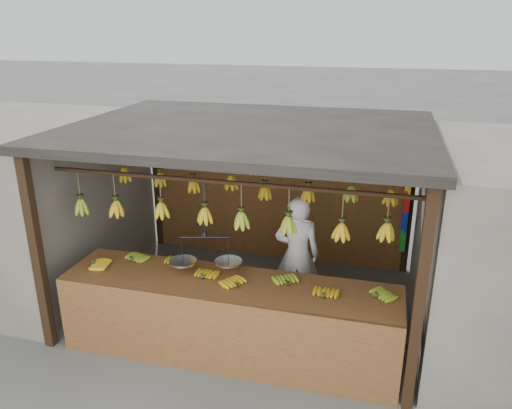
# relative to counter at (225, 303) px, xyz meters

# --- Properties ---
(ground) EXTENTS (80.00, 80.00, 0.00)m
(ground) POSITION_rel_counter_xyz_m (-0.06, 1.23, -0.71)
(ground) COLOR #5B5B57
(stall) EXTENTS (4.30, 3.30, 2.40)m
(stall) POSITION_rel_counter_xyz_m (-0.06, 1.56, 1.26)
(stall) COLOR black
(stall) RESTS_ON ground
(neighbor_left) EXTENTS (3.00, 3.00, 2.30)m
(neighbor_left) POSITION_rel_counter_xyz_m (-3.66, 1.23, 0.44)
(neighbor_left) COLOR slate
(neighbor_left) RESTS_ON ground
(counter) EXTENTS (3.71, 0.84, 0.96)m
(counter) POSITION_rel_counter_xyz_m (0.00, 0.00, 0.00)
(counter) COLOR brown
(counter) RESTS_ON ground
(hanging_bananas) EXTENTS (3.60, 2.24, 0.39)m
(hanging_bananas) POSITION_rel_counter_xyz_m (-0.08, 1.22, 0.91)
(hanging_bananas) COLOR #92A523
(hanging_bananas) RESTS_ON ground
(balance_scale) EXTENTS (0.78, 0.42, 0.96)m
(balance_scale) POSITION_rel_counter_xyz_m (-0.29, 0.23, 0.39)
(balance_scale) COLOR black
(balance_scale) RESTS_ON ground
(vendor) EXTENTS (0.62, 0.45, 1.56)m
(vendor) POSITION_rel_counter_xyz_m (0.55, 1.25, 0.06)
(vendor) COLOR white
(vendor) RESTS_ON ground
(bag_bundles) EXTENTS (0.08, 0.26, 1.17)m
(bag_bundles) POSITION_rel_counter_xyz_m (1.88, 2.58, 0.31)
(bag_bundles) COLOR yellow
(bag_bundles) RESTS_ON ground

